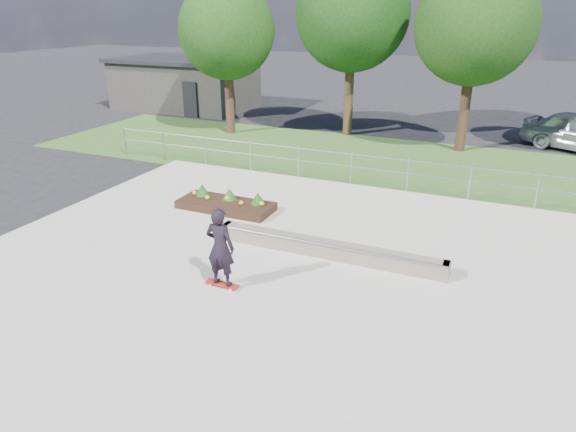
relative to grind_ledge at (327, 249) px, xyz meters
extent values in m
plane|color=black|center=(-1.16, -1.76, -0.26)|extent=(120.00, 120.00, 0.00)
cube|color=#305321|center=(-1.16, 9.24, -0.25)|extent=(30.00, 8.00, 0.02)
cube|color=#AEA79B|center=(-1.16, -1.76, -0.23)|extent=(15.00, 15.00, 0.06)
cylinder|color=#999BA2|center=(-11.16, 5.74, 0.34)|extent=(0.06, 0.06, 1.20)
cylinder|color=gray|center=(-9.16, 5.74, 0.34)|extent=(0.06, 0.06, 1.20)
cylinder|color=gray|center=(-7.16, 5.74, 0.34)|extent=(0.06, 0.06, 1.20)
cylinder|color=gray|center=(-5.16, 5.74, 0.34)|extent=(0.06, 0.06, 1.20)
cylinder|color=gray|center=(-3.16, 5.74, 0.34)|extent=(0.06, 0.06, 1.20)
cylinder|color=gray|center=(-1.16, 5.74, 0.34)|extent=(0.06, 0.06, 1.20)
cylinder|color=gray|center=(0.84, 5.74, 0.34)|extent=(0.06, 0.06, 1.20)
cylinder|color=#989BA0|center=(2.84, 5.74, 0.34)|extent=(0.06, 0.06, 1.20)
cylinder|color=#9B9EA3|center=(4.84, 5.74, 0.34)|extent=(0.06, 0.06, 1.20)
cylinder|color=#999AA1|center=(-1.16, 5.74, 0.89)|extent=(20.00, 0.04, 0.04)
cylinder|color=gray|center=(-1.16, 5.74, 0.44)|extent=(20.00, 0.04, 0.04)
cube|color=#2D2B28|center=(-15.16, 16.24, 1.14)|extent=(8.00, 5.00, 2.80)
cube|color=black|center=(-15.16, 16.24, 2.64)|extent=(8.40, 5.40, 0.20)
cube|color=black|center=(-13.16, 13.69, 0.74)|extent=(0.90, 0.10, 2.00)
cylinder|color=#331E14|center=(-9.16, 11.24, 1.20)|extent=(0.44, 0.44, 2.93)
sphere|color=#14330E|center=(-9.16, 11.24, 4.61)|extent=(4.55, 4.55, 4.55)
cylinder|color=#312213|center=(-3.66, 13.24, 1.42)|extent=(0.44, 0.44, 3.38)
sphere|color=black|center=(-3.66, 13.24, 5.36)|extent=(5.25, 5.25, 5.25)
cylinder|color=black|center=(1.84, 12.24, 1.31)|extent=(0.44, 0.44, 3.15)
sphere|color=black|center=(1.84, 12.24, 4.99)|extent=(4.90, 4.90, 4.90)
cube|color=#685C4D|center=(0.00, 0.00, 0.00)|extent=(6.00, 0.40, 0.40)
cylinder|color=gray|center=(0.00, -0.20, 0.20)|extent=(6.00, 0.06, 0.06)
cube|color=brown|center=(-2.90, 0.00, 0.00)|extent=(0.15, 0.42, 0.40)
cube|color=#65584A|center=(2.90, 0.00, 0.00)|extent=(0.15, 0.42, 0.40)
cube|color=black|center=(-3.99, 1.81, -0.08)|extent=(3.00, 1.20, 0.25)
sphere|color=gold|center=(-5.19, 1.91, 0.13)|extent=(0.14, 0.14, 0.14)
sphere|color=yellow|center=(-4.59, 1.71, 0.13)|extent=(0.14, 0.14, 0.14)
sphere|color=yellow|center=(-3.99, 1.91, 0.13)|extent=(0.14, 0.14, 0.14)
sphere|color=gold|center=(-3.39, 1.71, 0.13)|extent=(0.14, 0.14, 0.14)
sphere|color=yellow|center=(-2.79, 1.91, 0.13)|extent=(0.14, 0.14, 0.14)
cone|color=#1B4413|center=(-4.99, 2.06, 0.23)|extent=(0.44, 0.44, 0.36)
cone|color=#1B4B15|center=(-3.99, 2.06, 0.23)|extent=(0.44, 0.44, 0.36)
cone|color=#134513|center=(-2.99, 2.06, 0.23)|extent=(0.44, 0.44, 0.36)
cylinder|color=silver|center=(-1.90, -2.48, -0.18)|extent=(0.05, 0.03, 0.05)
cylinder|color=white|center=(-1.90, -2.30, -0.18)|extent=(0.05, 0.03, 0.05)
cylinder|color=white|center=(-1.38, -2.48, -0.18)|extent=(0.05, 0.03, 0.05)
cylinder|color=silver|center=(-1.38, -2.30, -0.18)|extent=(0.05, 0.03, 0.05)
cylinder|color=#ABABB0|center=(-1.90, -2.39, -0.15)|extent=(0.02, 0.18, 0.02)
cylinder|color=gray|center=(-1.38, -2.39, -0.15)|extent=(0.02, 0.18, 0.02)
cube|color=#AA1D14|center=(-1.64, -2.39, -0.13)|extent=(0.80, 0.21, 0.02)
imported|color=black|center=(-1.64, -2.39, 0.79)|extent=(0.67, 0.45, 1.82)
camera|label=1|loc=(3.78, -11.06, 5.67)|focal=32.00mm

